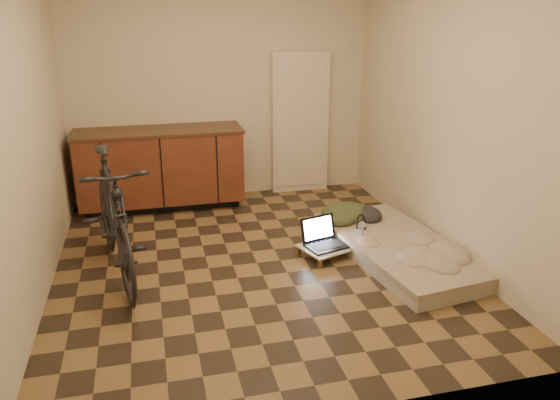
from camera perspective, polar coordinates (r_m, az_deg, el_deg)
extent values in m
cube|color=brown|center=(4.98, -2.43, -6.58)|extent=(3.50, 4.00, 0.00)
cube|color=beige|center=(6.50, -6.23, 11.57)|extent=(3.50, 0.00, 2.60)
cube|color=beige|center=(2.69, 5.81, 0.11)|extent=(3.50, 0.00, 2.60)
cube|color=beige|center=(4.56, -24.92, 6.47)|extent=(0.00, 4.00, 2.60)
cube|color=beige|center=(5.18, 16.89, 8.83)|extent=(0.00, 4.00, 2.60)
cube|color=black|center=(6.49, -12.07, -0.16)|extent=(1.70, 0.48, 0.10)
cube|color=#502316|center=(6.32, -12.34, 3.48)|extent=(1.80, 0.60, 0.78)
cube|color=#432918|center=(6.22, -12.61, 7.06)|extent=(1.84, 0.62, 0.03)
cube|color=beige|center=(6.72, 2.11, 8.03)|extent=(0.70, 0.10, 1.70)
imported|color=black|center=(4.74, -17.06, -1.06)|extent=(0.85, 1.89, 1.18)
cube|color=#A99F87|center=(5.18, 12.28, -5.23)|extent=(1.09, 1.91, 0.11)
cube|color=#C3AE96|center=(5.15, 12.34, -4.44)|extent=(1.12, 1.93, 0.04)
cube|color=brown|center=(4.89, 4.19, -6.61)|extent=(0.04, 0.04, 0.08)
cube|color=brown|center=(5.12, 1.99, -5.29)|extent=(0.04, 0.04, 0.08)
cube|color=brown|center=(5.20, 8.86, -5.12)|extent=(0.04, 0.04, 0.08)
cube|color=brown|center=(5.42, 6.59, -3.96)|extent=(0.04, 0.04, 0.08)
cube|color=silver|center=(5.13, 5.47, -4.72)|extent=(0.69, 0.56, 0.02)
cube|color=black|center=(5.06, 4.92, -4.82)|extent=(0.41, 0.34, 0.02)
cube|color=black|center=(5.13, 3.98, -2.94)|extent=(0.36, 0.16, 0.23)
cube|color=white|center=(5.13, 3.98, -2.94)|extent=(0.31, 0.13, 0.19)
ellipsoid|color=white|center=(5.21, 7.28, -4.09)|extent=(0.06, 0.09, 0.03)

